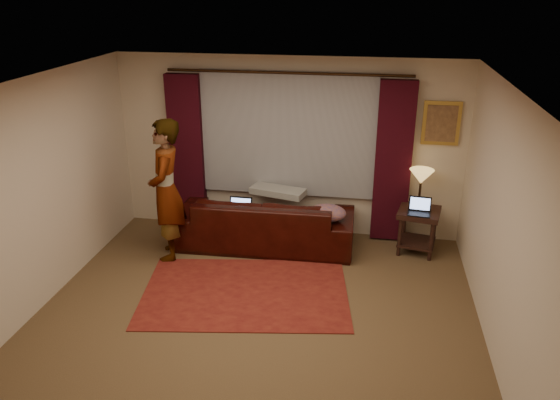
# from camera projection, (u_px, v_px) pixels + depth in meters

# --- Properties ---
(floor) EXTENTS (5.00, 5.00, 0.01)m
(floor) POSITION_uv_depth(u_px,v_px,m) (253.00, 322.00, 6.10)
(floor) COLOR brown
(floor) RESTS_ON ground
(ceiling) EXTENTS (5.00, 5.00, 0.02)m
(ceiling) POSITION_uv_depth(u_px,v_px,m) (248.00, 89.00, 5.12)
(ceiling) COLOR silver
(ceiling) RESTS_ON ground
(wall_back) EXTENTS (5.00, 0.02, 2.60)m
(wall_back) POSITION_uv_depth(u_px,v_px,m) (288.00, 147.00, 7.89)
(wall_back) COLOR beige
(wall_back) RESTS_ON ground
(wall_front) EXTENTS (5.00, 0.02, 2.60)m
(wall_front) POSITION_uv_depth(u_px,v_px,m) (163.00, 378.00, 3.33)
(wall_front) COLOR beige
(wall_front) RESTS_ON ground
(wall_left) EXTENTS (0.02, 5.00, 2.60)m
(wall_left) POSITION_uv_depth(u_px,v_px,m) (29.00, 200.00, 6.00)
(wall_left) COLOR beige
(wall_left) RESTS_ON ground
(wall_right) EXTENTS (0.02, 5.00, 2.60)m
(wall_right) POSITION_uv_depth(u_px,v_px,m) (506.00, 233.00, 5.22)
(wall_right) COLOR beige
(wall_right) RESTS_ON ground
(sheer_curtain) EXTENTS (2.50, 0.05, 1.80)m
(sheer_curtain) POSITION_uv_depth(u_px,v_px,m) (288.00, 135.00, 7.76)
(sheer_curtain) COLOR gray
(sheer_curtain) RESTS_ON wall_back
(drape_left) EXTENTS (0.50, 0.14, 2.30)m
(drape_left) POSITION_uv_depth(u_px,v_px,m) (187.00, 152.00, 8.07)
(drape_left) COLOR black
(drape_left) RESTS_ON floor
(drape_right) EXTENTS (0.50, 0.14, 2.30)m
(drape_right) POSITION_uv_depth(u_px,v_px,m) (393.00, 163.00, 7.61)
(drape_right) COLOR black
(drape_right) RESTS_ON floor
(curtain_rod) EXTENTS (0.04, 0.04, 3.40)m
(curtain_rod) POSITION_uv_depth(u_px,v_px,m) (287.00, 73.00, 7.39)
(curtain_rod) COLOR black
(curtain_rod) RESTS_ON wall_back
(picture_frame) EXTENTS (0.50, 0.04, 0.60)m
(picture_frame) POSITION_uv_depth(u_px,v_px,m) (441.00, 123.00, 7.37)
(picture_frame) COLOR gold
(picture_frame) RESTS_ON wall_back
(sofa) EXTENTS (2.51, 1.13, 1.01)m
(sofa) POSITION_uv_depth(u_px,v_px,m) (265.00, 212.00, 7.70)
(sofa) COLOR black
(sofa) RESTS_ON floor
(throw_blanket) EXTENTS (0.83, 0.49, 0.09)m
(throw_blanket) POSITION_uv_depth(u_px,v_px,m) (278.00, 174.00, 7.72)
(throw_blanket) COLOR gray
(throw_blanket) RESTS_ON sofa
(clothing_pile) EXTENTS (0.58, 0.49, 0.22)m
(clothing_pile) POSITION_uv_depth(u_px,v_px,m) (327.00, 213.00, 7.39)
(clothing_pile) COLOR #7E525D
(clothing_pile) RESTS_ON sofa
(laptop_sofa) EXTENTS (0.32, 0.35, 0.23)m
(laptop_sofa) POSITION_uv_depth(u_px,v_px,m) (239.00, 208.00, 7.53)
(laptop_sofa) COLOR black
(laptop_sofa) RESTS_ON sofa
(area_rug) EXTENTS (2.70, 2.00, 0.01)m
(area_rug) POSITION_uv_depth(u_px,v_px,m) (245.00, 292.00, 6.67)
(area_rug) COLOR maroon
(area_rug) RESTS_ON floor
(end_table) EXTENTS (0.64, 0.64, 0.63)m
(end_table) POSITION_uv_depth(u_px,v_px,m) (417.00, 231.00, 7.57)
(end_table) COLOR black
(end_table) RESTS_ON floor
(tiffany_lamp) EXTENTS (0.38, 0.38, 0.53)m
(tiffany_lamp) POSITION_uv_depth(u_px,v_px,m) (420.00, 188.00, 7.50)
(tiffany_lamp) COLOR olive
(tiffany_lamp) RESTS_ON end_table
(laptop_table) EXTENTS (0.33, 0.35, 0.21)m
(laptop_table) POSITION_uv_depth(u_px,v_px,m) (420.00, 207.00, 7.28)
(laptop_table) COLOR black
(laptop_table) RESTS_ON end_table
(person) EXTENTS (0.68, 0.68, 1.93)m
(person) POSITION_uv_depth(u_px,v_px,m) (166.00, 191.00, 7.21)
(person) COLOR gray
(person) RESTS_ON floor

